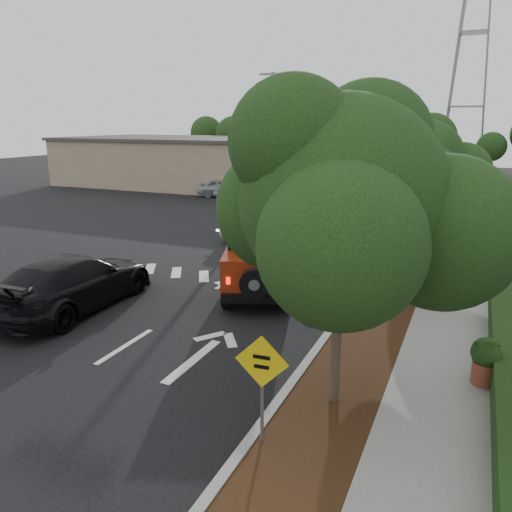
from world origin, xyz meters
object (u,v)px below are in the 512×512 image
Objects in this scene: red_jeep at (259,256)px; silver_suv_ahead at (336,253)px; black_suv_oncoming at (74,282)px; speed_hump_sign at (262,375)px.

red_jeep is 3.60m from silver_suv_ahead.
red_jeep is 5.91m from black_suv_oncoming.
speed_hump_sign is (7.91, -3.94, 0.56)m from black_suv_oncoming.
red_jeep reaches higher than silver_suv_ahead.
black_suv_oncoming is 8.85m from speed_hump_sign.
speed_hump_sign is at bearing -106.32° from silver_suv_ahead.
red_jeep reaches higher than black_suv_oncoming.
red_jeep is 8.45m from speed_hump_sign.
black_suv_oncoming reaches higher than silver_suv_ahead.
red_jeep is 0.88× the size of silver_suv_ahead.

